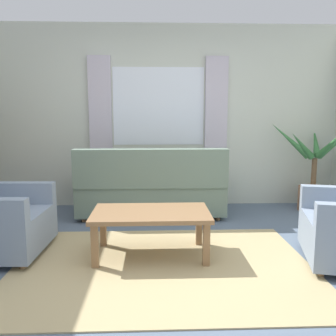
% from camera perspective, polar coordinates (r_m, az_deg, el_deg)
% --- Properties ---
extents(ground_plane, '(6.24, 6.24, 0.00)m').
position_cam_1_polar(ground_plane, '(3.31, -0.88, -15.44)').
color(ground_plane, slate).
extents(wall_back, '(5.32, 0.12, 2.60)m').
position_cam_1_polar(wall_back, '(5.28, -1.52, 8.15)').
color(wall_back, beige).
rests_on(wall_back, ground_plane).
extents(window_with_curtains, '(1.98, 0.07, 1.40)m').
position_cam_1_polar(window_with_curtains, '(5.19, -1.52, 9.80)').
color(window_with_curtains, white).
extents(area_rug, '(2.65, 1.91, 0.01)m').
position_cam_1_polar(area_rug, '(3.30, -0.88, -15.35)').
color(area_rug, tan).
rests_on(area_rug, ground_plane).
extents(couch, '(1.90, 0.82, 0.92)m').
position_cam_1_polar(couch, '(4.73, -2.67, -3.30)').
color(couch, slate).
rests_on(couch, ground_plane).
extents(coffee_table, '(1.10, 0.64, 0.44)m').
position_cam_1_polar(coffee_table, '(3.41, -2.73, -7.84)').
color(coffee_table, olive).
rests_on(coffee_table, ground_plane).
extents(potted_plant, '(1.14, 1.21, 1.25)m').
position_cam_1_polar(potted_plant, '(5.36, 22.15, -1.34)').
color(potted_plant, '#9E6B4C').
rests_on(potted_plant, ground_plane).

